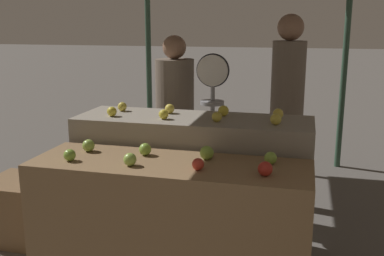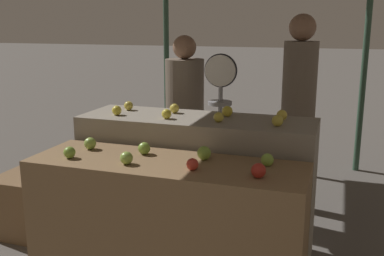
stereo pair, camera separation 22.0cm
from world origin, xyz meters
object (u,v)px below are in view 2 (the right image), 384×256
at_px(person_customer_left, 299,97).
at_px(produce_scale, 220,102).
at_px(wooden_crate_side, 31,204).
at_px(person_vendor_at_scale, 185,111).

bearing_deg(person_customer_left, produce_scale, 56.24).
height_order(produce_scale, person_customer_left, person_customer_left).
bearing_deg(wooden_crate_side, person_customer_left, 30.87).
distance_m(person_vendor_at_scale, person_customer_left, 1.03).
relative_size(produce_scale, person_vendor_at_scale, 0.91).
relative_size(produce_scale, wooden_crate_side, 2.96).
height_order(person_customer_left, wooden_crate_side, person_customer_left).
bearing_deg(person_customer_left, wooden_crate_side, 47.07).
bearing_deg(person_vendor_at_scale, produce_scale, 166.10).
relative_size(produce_scale, person_customer_left, 0.82).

